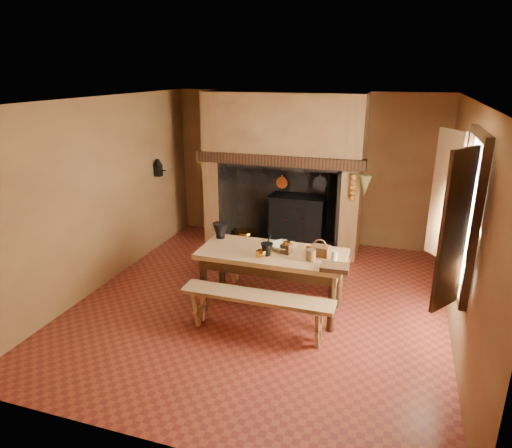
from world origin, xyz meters
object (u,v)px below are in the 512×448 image
at_px(iron_range, 298,219).
at_px(wicker_basket, 320,250).
at_px(bench_front, 257,305).
at_px(mixing_bowl, 283,247).
at_px(coffee_grinder, 287,248).
at_px(work_table, 272,261).

height_order(iron_range, wicker_basket, iron_range).
bearing_deg(bench_front, mixing_bowl, 81.28).
bearing_deg(mixing_bowl, bench_front, -98.72).
height_order(coffee_grinder, mixing_bowl, coffee_grinder).
bearing_deg(mixing_bowl, coffee_grinder, -54.36).
bearing_deg(wicker_basket, bench_front, -126.02).
xyz_separation_m(mixing_bowl, wicker_basket, (0.51, -0.05, 0.03)).
bearing_deg(iron_range, work_table, -85.04).
xyz_separation_m(iron_range, work_table, (0.22, -2.55, 0.23)).
relative_size(coffee_grinder, mixing_bowl, 0.60).
distance_m(iron_range, work_table, 2.57).
bearing_deg(coffee_grinder, wicker_basket, 23.80).
xyz_separation_m(work_table, wicker_basket, (0.63, 0.06, 0.21)).
xyz_separation_m(coffee_grinder, mixing_bowl, (-0.08, 0.11, -0.03)).
bearing_deg(work_table, bench_front, -90.00).
relative_size(work_table, mixing_bowl, 5.86).
relative_size(mixing_bowl, wicker_basket, 1.36).
bearing_deg(coffee_grinder, iron_range, 115.62).
bearing_deg(wicker_basket, coffee_grinder, -168.30).
distance_m(bench_front, wicker_basket, 1.10).
height_order(bench_front, coffee_grinder, coffee_grinder).
bearing_deg(work_table, mixing_bowl, 42.95).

